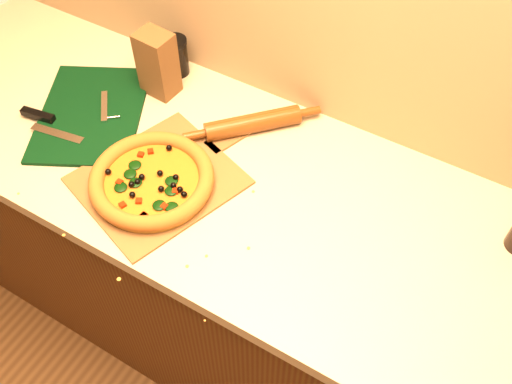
# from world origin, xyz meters

# --- Properties ---
(cabinet) EXTENTS (2.80, 0.65, 0.86)m
(cabinet) POSITION_xyz_m (0.00, 1.43, 0.43)
(cabinet) COLOR #4A2210
(cabinet) RESTS_ON ground
(countertop) EXTENTS (2.84, 0.68, 0.04)m
(countertop) POSITION_xyz_m (0.00, 1.43, 0.88)
(countertop) COLOR #BDB093
(countertop) RESTS_ON cabinet
(pizza_peel) EXTENTS (0.43, 0.53, 0.01)m
(pizza_peel) POSITION_xyz_m (-0.28, 1.33, 0.90)
(pizza_peel) COLOR brown
(pizza_peel) RESTS_ON countertop
(pizza) EXTENTS (0.31, 0.31, 0.04)m
(pizza) POSITION_xyz_m (-0.28, 1.30, 0.93)
(pizza) COLOR #C38330
(pizza) RESTS_ON pizza_peel
(cutting_board) EXTENTS (0.42, 0.47, 0.03)m
(cutting_board) POSITION_xyz_m (-0.59, 1.42, 0.91)
(cutting_board) COLOR black
(cutting_board) RESTS_ON countertop
(bottle_cap) EXTENTS (0.03, 0.03, 0.01)m
(bottle_cap) POSITION_xyz_m (-0.50, 1.31, 0.90)
(bottle_cap) COLOR black
(bottle_cap) RESTS_ON countertop
(rolling_pin) EXTENTS (0.28, 0.29, 0.05)m
(rolling_pin) POSITION_xyz_m (-0.17, 1.60, 0.93)
(rolling_pin) COLOR #603210
(rolling_pin) RESTS_ON countertop
(paper_bag) EXTENTS (0.10, 0.08, 0.19)m
(paper_bag) POSITION_xyz_m (-0.48, 1.60, 1.00)
(paper_bag) COLOR brown
(paper_bag) RESTS_ON countertop
(dark_jar) EXTENTS (0.07, 0.07, 0.12)m
(dark_jar) POSITION_xyz_m (-0.49, 1.69, 0.96)
(dark_jar) COLOR black
(dark_jar) RESTS_ON countertop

